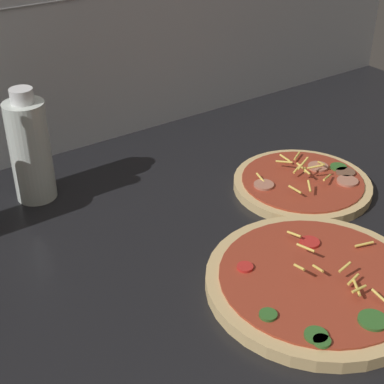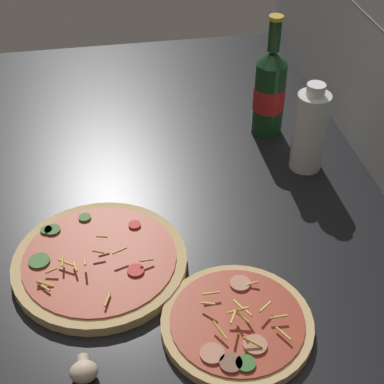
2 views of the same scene
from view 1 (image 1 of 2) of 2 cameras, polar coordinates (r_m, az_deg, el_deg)
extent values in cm
cube|color=black|center=(83.56, 4.18, -7.65)|extent=(160.00, 90.00, 2.50)
cylinder|color=tan|center=(79.76, 11.93, -8.60)|extent=(29.15, 29.15, 1.78)
cylinder|color=#9E3823|center=(79.11, 12.01, -8.02)|extent=(25.65, 25.65, 0.30)
cylinder|color=red|center=(78.69, 5.18, -7.26)|extent=(2.19, 2.19, 0.40)
cylinder|color=red|center=(84.40, 11.35, -4.81)|extent=(2.80, 2.80, 0.40)
cylinder|color=#336628|center=(74.01, 17.14, -11.79)|extent=(3.55, 3.55, 0.40)
cylinder|color=#336628|center=(70.03, 12.48, -13.94)|extent=(2.08, 2.08, 0.40)
cylinder|color=#336628|center=(72.10, 7.39, -11.72)|extent=(2.21, 2.21, 0.40)
cylinder|color=#336628|center=(70.56, 11.93, -13.43)|extent=(2.76, 2.76, 0.40)
cylinder|color=#EFCC56|center=(85.36, 16.36, -4.88)|extent=(2.75, 1.30, 0.55)
cylinder|color=#EFCC56|center=(80.25, 10.95, -5.33)|extent=(1.24, 2.54, 0.47)
cylinder|color=#EFCC56|center=(84.27, 9.88, -4.05)|extent=(0.76, 2.37, 0.68)
cylinder|color=#EFCC56|center=(76.52, 17.63, -9.52)|extent=(0.53, 2.13, 0.91)
cylinder|color=#EFCC56|center=(76.54, 10.36, -7.19)|extent=(0.42, 1.88, 0.74)
cylinder|color=#EFCC56|center=(78.25, 14.60, -7.06)|extent=(2.19, 0.49, 0.83)
cylinder|color=#EFCC56|center=(76.62, 15.69, -8.93)|extent=(1.97, 2.63, 0.45)
cylinder|color=#EFCC56|center=(77.98, 15.37, -8.17)|extent=(2.47, 0.85, 0.52)
cylinder|color=#EFCC56|center=(76.11, 15.89, -9.02)|extent=(2.32, 0.45, 0.42)
cylinder|color=#EFCC56|center=(78.19, 12.12, -7.26)|extent=(0.72, 2.13, 0.84)
cylinder|color=tan|center=(100.71, 10.61, 0.69)|extent=(23.07, 23.07, 1.54)
cylinder|color=#9E3823|center=(100.26, 10.66, 1.14)|extent=(20.30, 20.30, 0.30)
cylinder|color=#336628|center=(104.88, 14.01, 2.37)|extent=(2.85, 2.85, 0.40)
cylinder|color=#B7755B|center=(97.21, 6.98, 0.69)|extent=(3.33, 3.33, 0.40)
cylinder|color=#B7755B|center=(100.90, 14.84, 1.02)|extent=(3.55, 3.55, 0.40)
cylinder|color=#B7755B|center=(104.20, 12.13, 2.42)|extent=(3.49, 3.49, 0.40)
cylinder|color=brown|center=(103.48, 14.66, 1.85)|extent=(3.27, 3.27, 0.40)
cylinder|color=#EFCC56|center=(100.14, 10.90, 2.15)|extent=(2.37, 2.26, 1.19)
cylinder|color=#EFCC56|center=(98.52, 6.65, 1.39)|extent=(0.55, 2.31, 0.95)
cylinder|color=#EFCC56|center=(103.59, 12.42, 2.75)|extent=(1.71, 2.75, 1.36)
cylinder|color=#EFCC56|center=(99.19, 10.75, 2.24)|extent=(0.41, 3.26, 0.97)
cylinder|color=#EFCC56|center=(98.61, 10.72, 2.75)|extent=(2.97, 1.09, 1.37)
cylinder|color=#EFCC56|center=(100.37, 10.15, 2.23)|extent=(2.32, 1.08, 0.92)
cylinder|color=#EFCC56|center=(99.32, 12.97, 1.39)|extent=(3.19, 1.71, 0.98)
cylinder|color=#EFCC56|center=(95.52, 11.31, 0.57)|extent=(1.59, 2.18, 1.08)
cylinder|color=#EFCC56|center=(104.20, 9.02, 3.26)|extent=(0.42, 2.69, 0.50)
cylinder|color=#EFCC56|center=(106.08, 10.15, 3.48)|extent=(2.76, 1.76, 0.42)
cylinder|color=#EFCC56|center=(99.31, 11.84, 2.41)|extent=(2.53, 1.57, 0.77)
cylinder|color=#EFCC56|center=(101.85, 8.92, 2.91)|extent=(2.05, 2.47, 0.55)
cylinder|color=#EFCC56|center=(94.83, 9.97, 0.24)|extent=(0.40, 2.78, 0.38)
cylinder|color=silver|center=(96.73, -15.39, 3.80)|extent=(6.50, 6.50, 16.57)
cylinder|color=white|center=(92.94, -16.20, 8.94)|extent=(3.57, 3.57, 2.26)
camera|label=2|loc=(1.27, 43.28, 33.97)|focal=55.00mm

